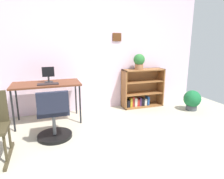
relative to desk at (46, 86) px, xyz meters
The scene contains 9 objects.
ground_plane 1.96m from the desk, 65.33° to the right, with size 6.24×6.24×0.00m, color #B2AD97.
wall_back 1.10m from the desk, 32.04° to the left, with size 5.20×0.12×2.57m.
desk is the anchor object (origin of this frame).
monitor 0.21m from the desk, 51.38° to the left, with size 0.21×0.15×0.28m.
keyboard 0.15m from the desk, 77.94° to the right, with size 0.35×0.14×0.02m, color #2B2222.
office_chair 0.80m from the desk, 84.62° to the right, with size 0.52×0.55×0.78m.
bookshelf_low 2.05m from the desk, ahead, with size 0.93×0.30×0.85m.
potted_plant_on_shelf 1.95m from the desk, ahead, with size 0.24×0.24×0.33m.
potted_plant_floor 2.96m from the desk, ahead, with size 0.36×0.36×0.43m.
Camera 1 is at (-0.75, -1.90, 1.44)m, focal length 31.50 mm.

